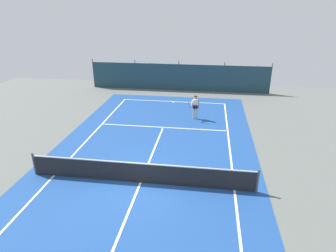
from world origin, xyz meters
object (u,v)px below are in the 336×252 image
object	(u,v)px
tennis_player	(195,106)
parked_car	(153,73)
tennis_net	(140,173)
tennis_ball_near_player	(148,123)
tennis_ball_midcourt	(159,150)
tennis_ball_by_sideline	(203,132)

from	to	relation	value
tennis_player	parked_car	distance (m)	11.30
tennis_net	tennis_ball_near_player	xyz separation A→B (m)	(-1.08, 6.97, -0.48)
tennis_net	tennis_player	world-z (taller)	tennis_player
tennis_ball_near_player	tennis_ball_midcourt	xyz separation A→B (m)	(1.38, -3.74, 0.00)
tennis_ball_by_sideline	parked_car	xyz separation A→B (m)	(-5.51, 12.50, 0.81)
tennis_ball_midcourt	tennis_ball_by_sideline	size ratio (longest dim) A/B	1.00
tennis_net	tennis_ball_by_sideline	distance (m)	6.52
tennis_player	tennis_ball_near_player	size ratio (longest dim) A/B	24.85
tennis_ball_by_sideline	tennis_net	bearing A→B (deg)	-113.48
tennis_player	tennis_ball_near_player	xyz separation A→B (m)	(-3.02, -1.30, -0.93)
tennis_net	parked_car	xyz separation A→B (m)	(-2.92, 18.47, 0.33)
tennis_net	parked_car	distance (m)	18.70
tennis_ball_midcourt	tennis_player	bearing A→B (deg)	71.99
tennis_ball_by_sideline	parked_car	bearing A→B (deg)	113.79
parked_car	tennis_ball_midcourt	bearing A→B (deg)	109.07
tennis_net	tennis_ball_midcourt	xyz separation A→B (m)	(0.30, 3.23, -0.48)
tennis_player	tennis_ball_midcourt	size ratio (longest dim) A/B	24.85
tennis_net	tennis_ball_by_sideline	world-z (taller)	tennis_net
tennis_net	tennis_player	distance (m)	8.50
tennis_net	tennis_ball_near_player	size ratio (longest dim) A/B	153.33
tennis_net	tennis_ball_near_player	world-z (taller)	tennis_net
tennis_net	tennis_ball_midcourt	bearing A→B (deg)	84.69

